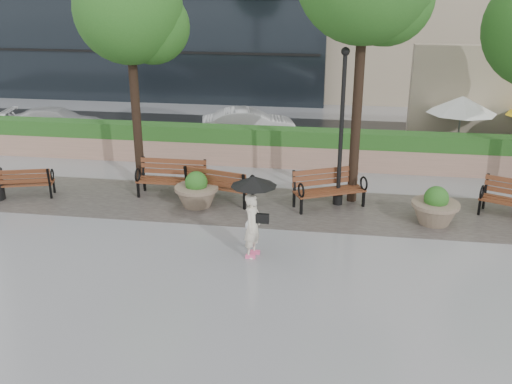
# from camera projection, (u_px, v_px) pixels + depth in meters

# --- Properties ---
(ground) EXTENTS (100.00, 100.00, 0.00)m
(ground) POSITION_uv_depth(u_px,v_px,m) (252.00, 252.00, 13.88)
(ground) COLOR gray
(ground) RESTS_ON ground
(cobble_strip) EXTENTS (28.00, 3.20, 0.01)m
(cobble_strip) POSITION_uv_depth(u_px,v_px,m) (268.00, 206.00, 16.65)
(cobble_strip) COLOR #383330
(cobble_strip) RESTS_ON ground
(hedge_wall) EXTENTS (24.00, 0.80, 1.35)m
(hedge_wall) POSITION_uv_depth(u_px,v_px,m) (284.00, 148.00, 20.13)
(hedge_wall) COLOR tan
(hedge_wall) RESTS_ON ground
(asphalt_street) EXTENTS (40.00, 7.00, 0.00)m
(asphalt_street) POSITION_uv_depth(u_px,v_px,m) (294.00, 137.00, 24.07)
(asphalt_street) COLOR black
(asphalt_street) RESTS_ON ground
(bench_0) EXTENTS (1.89, 1.18, 0.95)m
(bench_0) POSITION_uv_depth(u_px,v_px,m) (23.00, 188.00, 17.28)
(bench_0) COLOR brown
(bench_0) RESTS_ON ground
(bench_1) EXTENTS (2.06, 0.82, 1.10)m
(bench_1) POSITION_uv_depth(u_px,v_px,m) (172.00, 186.00, 17.38)
(bench_1) COLOR brown
(bench_1) RESTS_ON ground
(bench_2) EXTENTS (2.12, 1.29, 1.07)m
(bench_2) POSITION_uv_depth(u_px,v_px,m) (219.00, 192.00, 16.93)
(bench_2) COLOR brown
(bench_2) RESTS_ON ground
(bench_3) EXTENTS (2.18, 1.63, 1.10)m
(bench_3) POSITION_uv_depth(u_px,v_px,m) (329.00, 196.00, 16.52)
(bench_3) COLOR brown
(bench_3) RESTS_ON ground
(planter_left) EXTENTS (1.26, 1.26, 1.06)m
(planter_left) POSITION_uv_depth(u_px,v_px,m) (197.00, 193.00, 16.55)
(planter_left) COLOR #7F6B56
(planter_left) RESTS_ON ground
(planter_right) EXTENTS (1.27, 1.27, 1.06)m
(planter_right) POSITION_uv_depth(u_px,v_px,m) (435.00, 209.00, 15.35)
(planter_right) COLOR #7F6B56
(planter_right) RESTS_ON ground
(lamppost) EXTENTS (0.28, 0.28, 4.54)m
(lamppost) POSITION_uv_depth(u_px,v_px,m) (341.00, 138.00, 16.14)
(lamppost) COLOR black
(lamppost) RESTS_ON ground
(tree_0) EXTENTS (3.35, 3.24, 7.03)m
(tree_0) POSITION_uv_depth(u_px,v_px,m) (135.00, 14.00, 16.94)
(tree_0) COLOR black
(tree_0) RESTS_ON ground
(patio_umb_white) EXTENTS (2.50, 2.50, 2.30)m
(patio_umb_white) POSITION_uv_depth(u_px,v_px,m) (462.00, 105.00, 20.53)
(patio_umb_white) COLOR black
(patio_umb_white) RESTS_ON ground
(car_left) EXTENTS (4.46, 2.47, 1.22)m
(car_left) POSITION_uv_depth(u_px,v_px,m) (58.00, 123.00, 23.89)
(car_left) COLOR silver
(car_left) RESTS_ON ground
(car_right) EXTENTS (4.07, 2.25, 1.27)m
(car_right) POSITION_uv_depth(u_px,v_px,m) (249.00, 124.00, 23.54)
(car_right) COLOR silver
(car_right) RESTS_ON ground
(pedestrian) EXTENTS (1.09, 1.09, 2.00)m
(pedestrian) POSITION_uv_depth(u_px,v_px,m) (253.00, 208.00, 13.28)
(pedestrian) COLOR beige
(pedestrian) RESTS_ON ground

